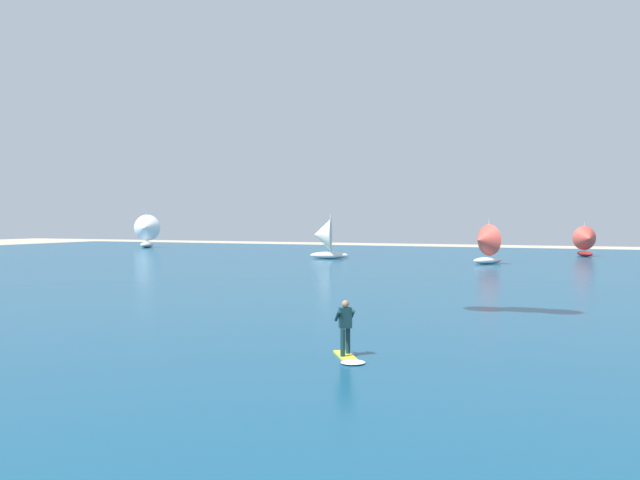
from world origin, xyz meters
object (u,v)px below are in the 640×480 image
object	(u,v)px
sailboat_far_right	(146,231)
sailboat_outermost	(484,244)
sailboat_center_horizon	(587,241)
kitesurfer	(347,337)
sailboat_anchored_offshore	(324,238)

from	to	relation	value
sailboat_far_right	sailboat_outermost	size ratio (longest dim) A/B	1.34
sailboat_center_horizon	kitesurfer	bearing A→B (deg)	-96.94
sailboat_center_horizon	sailboat_outermost	world-z (taller)	sailboat_outermost
sailboat_outermost	sailboat_anchored_offshore	world-z (taller)	sailboat_anchored_offshore
kitesurfer	sailboat_far_right	xyz separation A→B (m)	(-53.69, 59.02, 1.95)
kitesurfer	sailboat_anchored_offshore	bearing A→B (deg)	113.02
kitesurfer	sailboat_far_right	world-z (taller)	sailboat_far_right
sailboat_anchored_offshore	sailboat_center_horizon	bearing A→B (deg)	30.48
sailboat_far_right	sailboat_anchored_offshore	size ratio (longest dim) A/B	1.17
sailboat_outermost	kitesurfer	bearing A→B (deg)	-87.56
kitesurfer	sailboat_anchored_offshore	xyz separation A→B (m)	(-18.62, 43.83, 1.58)
sailboat_center_horizon	sailboat_outermost	size ratio (longest dim) A/B	0.93
sailboat_anchored_offshore	sailboat_far_right	bearing A→B (deg)	156.58
sailboat_far_right	kitesurfer	bearing A→B (deg)	-47.71
sailboat_far_right	sailboat_anchored_offshore	xyz separation A→B (m)	(35.07, -15.19, -0.37)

